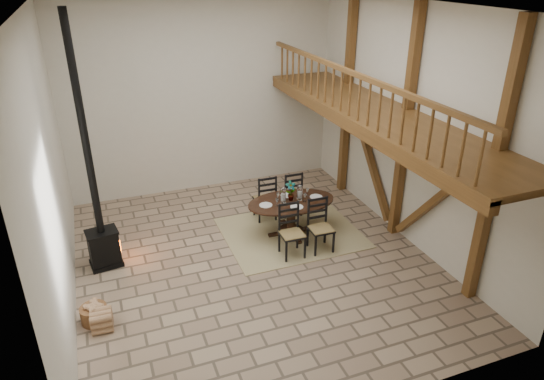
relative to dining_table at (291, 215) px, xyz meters
name	(u,v)px	position (x,y,z in m)	size (l,w,h in m)	color
ground	(254,261)	(-1.15, -0.77, -0.46)	(8.00, 8.00, 0.00)	tan
room_shell	(311,115)	(0.04, -0.77, 2.55)	(7.02, 8.02, 5.01)	beige
rug	(291,233)	(0.00, 0.00, -0.45)	(3.00, 2.50, 0.02)	tan
dining_table	(291,215)	(0.00, 0.00, 0.00)	(2.02, 2.23, 1.28)	black
wood_stove	(99,216)	(-4.04, 0.16, 0.68)	(0.68, 0.56, 5.00)	black
log_basket	(94,314)	(-4.34, -1.56, -0.30)	(0.46, 0.46, 0.38)	brown
log_stack	(102,320)	(-4.23, -1.81, -0.28)	(0.37, 0.38, 0.36)	tan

